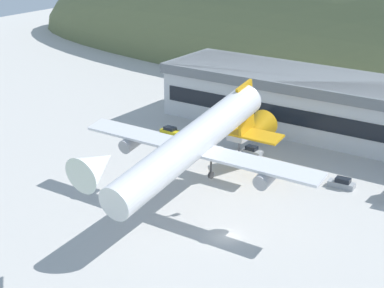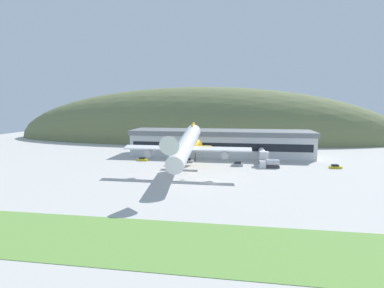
{
  "view_description": "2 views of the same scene",
  "coord_description": "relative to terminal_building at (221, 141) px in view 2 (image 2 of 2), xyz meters",
  "views": [
    {
      "loc": [
        41.64,
        -68.52,
        44.05
      ],
      "look_at": [
        -11.69,
        8.27,
        8.97
      ],
      "focal_mm": 60.0,
      "sensor_mm": 36.0,
      "label": 1
    },
    {
      "loc": [
        6.79,
        -87.61,
        23.39
      ],
      "look_at": [
        -7.79,
        6.41,
        10.69
      ],
      "focal_mm": 28.0,
      "sensor_mm": 36.0,
      "label": 2
    }
  ],
  "objects": [
    {
      "name": "ground_plane",
      "position": [
        1.1,
        -49.03,
        -6.57
      ],
      "size": [
        352.54,
        352.54,
        0.0
      ],
      "primitive_type": "plane",
      "color": "#B7B5AF"
    },
    {
      "name": "grass_strip_foreground",
      "position": [
        1.1,
        -89.74,
        -6.53
      ],
      "size": [
        317.28,
        18.49,
        0.08
      ],
      "primitive_type": "cube",
      "color": "#669342",
      "rests_on": "ground_plane"
    },
    {
      "name": "hill_backdrop",
      "position": [
        -17.98,
        59.98,
        -6.57
      ],
      "size": [
        254.37,
        70.04,
        69.11
      ],
      "primitive_type": "ellipsoid",
      "color": "#667047",
      "rests_on": "ground_plane"
    },
    {
      "name": "terminal_building",
      "position": [
        0.0,
        0.0,
        0.0
      ],
      "size": [
        81.87,
        18.75,
        11.59
      ],
      "color": "silver",
      "rests_on": "ground_plane"
    },
    {
      "name": "jetway_0",
      "position": [
        -14.44,
        -15.94,
        -2.58
      ],
      "size": [
        3.38,
        12.76,
        5.43
      ],
      "color": "silver",
      "rests_on": "ground_plane"
    },
    {
      "name": "jetway_1",
      "position": [
        17.8,
        -16.47,
        -2.58
      ],
      "size": [
        3.38,
        13.74,
        5.43
      ],
      "color": "silver",
      "rests_on": "ground_plane"
    },
    {
      "name": "cargo_airplane",
      "position": [
        -8.42,
        -43.6,
        3.66
      ],
      "size": [
        41.27,
        47.22,
        13.0
      ],
      "color": "silver"
    },
    {
      "name": "service_car_0",
      "position": [
        43.45,
        -22.15,
        -5.98
      ],
      "size": [
        4.3,
        1.98,
        1.42
      ],
      "color": "gold",
      "rests_on": "ground_plane"
    },
    {
      "name": "service_car_1",
      "position": [
        -11.75,
        -19.34,
        -5.87
      ],
      "size": [
        3.86,
        1.84,
        1.69
      ],
      "color": "#999EA3",
      "rests_on": "ground_plane"
    },
    {
      "name": "service_car_2",
      "position": [
        -31.26,
        -18.66,
        -5.98
      ],
      "size": [
        4.44,
        1.9,
        1.43
      ],
      "color": "gold",
      "rests_on": "ground_plane"
    },
    {
      "name": "service_car_3",
      "position": [
        7.8,
        -23.72,
        -5.87
      ],
      "size": [
        4.53,
        2.1,
        1.69
      ],
      "color": "#999EA3",
      "rests_on": "ground_plane"
    },
    {
      "name": "fuel_truck",
      "position": [
        19.53,
        -25.08,
        -5.05
      ],
      "size": [
        7.47,
        2.8,
        3.2
      ],
      "color": "silver",
      "rests_on": "ground_plane"
    },
    {
      "name": "traffic_cone_0",
      "position": [
        -19.65,
        -28.58,
        -6.29
      ],
      "size": [
        0.52,
        0.52,
        0.58
      ],
      "color": "orange",
      "rests_on": "ground_plane"
    }
  ]
}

